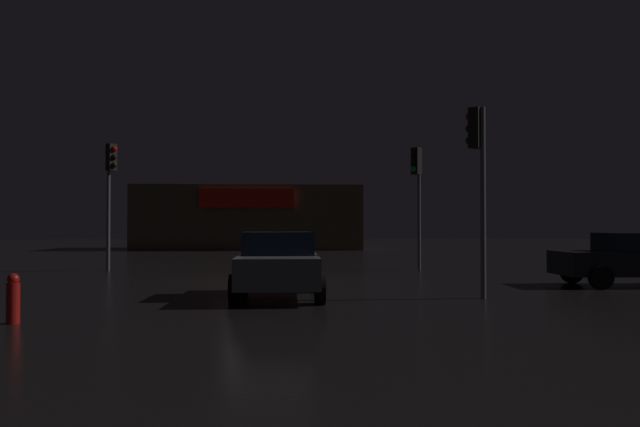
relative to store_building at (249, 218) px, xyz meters
The scene contains 8 objects.
ground_plane 27.39m from the store_building, 86.21° to the right, with size 120.00×120.00×0.00m, color black.
store_building is the anchor object (origin of this frame).
traffic_signal_main 22.84m from the store_building, 100.02° to the right, with size 0.43×0.41×4.60m.
traffic_signal_opposite 32.69m from the store_building, 78.26° to the right, with size 0.42×0.42×4.32m.
traffic_signal_cross_left 23.87m from the store_building, 72.43° to the right, with size 0.43×0.41×4.52m.
car_far 31.75m from the store_building, 86.16° to the right, with size 2.04×3.87×1.50m.
car_crossing 31.66m from the store_building, 68.06° to the right, with size 4.31×2.18×1.45m.
fire_hydrant 35.45m from the store_building, 93.74° to the right, with size 0.22×0.22×0.84m.
Camera 1 is at (0.34, -19.41, 1.64)m, focal length 36.96 mm.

